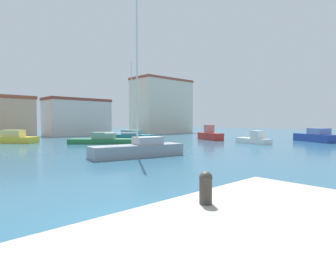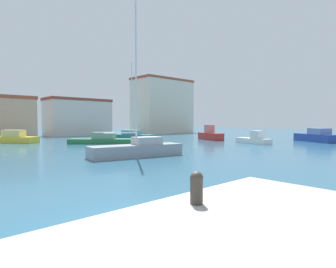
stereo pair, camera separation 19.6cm
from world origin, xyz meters
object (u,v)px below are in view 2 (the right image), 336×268
motorboat_white_inner_mooring (254,139)px  motorboat_red_behind_lamppost (210,135)px  motorboat_yellow_distant_north (12,138)px  sailboat_teal_center_channel (132,135)px  sailboat_grey_mid_harbor (138,149)px  motorboat_green_near_pier (102,140)px  mooring_bollard (197,186)px  motorboat_blue_far_left (317,137)px

motorboat_white_inner_mooring → motorboat_red_behind_lamppost: 7.75m
motorboat_yellow_distant_north → sailboat_teal_center_channel: (17.21, -0.75, -0.05)m
sailboat_grey_mid_harbor → motorboat_red_behind_lamppost: size_ratio=2.27×
motorboat_white_inner_mooring → motorboat_yellow_distant_north: bearing=135.8°
motorboat_green_near_pier → sailboat_teal_center_channel: size_ratio=0.57×
motorboat_red_behind_lamppost → mooring_bollard: bearing=-141.5°
motorboat_white_inner_mooring → motorboat_blue_far_left: motorboat_blue_far_left is taller
motorboat_green_near_pier → mooring_bollard: bearing=-115.6°
motorboat_yellow_distant_north → motorboat_green_near_pier: 11.33m
sailboat_grey_mid_harbor → sailboat_teal_center_channel: size_ratio=0.96×
motorboat_white_inner_mooring → mooring_bollard: bearing=-151.6°
motorboat_yellow_distant_north → motorboat_blue_far_left: size_ratio=1.00×
motorboat_blue_far_left → sailboat_teal_center_channel: (-12.05, 23.69, -0.18)m
mooring_bollard → motorboat_blue_far_left: bearing=16.3°
motorboat_white_inner_mooring → motorboat_red_behind_lamppost: (1.28, 7.65, 0.18)m
mooring_bollard → motorboat_white_inner_mooring: (25.86, 13.97, -0.91)m
motorboat_green_near_pier → motorboat_white_inner_mooring: bearing=-41.8°
motorboat_white_inner_mooring → motorboat_blue_far_left: bearing=-26.0°
motorboat_blue_far_left → motorboat_green_near_pier: bearing=143.5°
motorboat_blue_far_left → motorboat_red_behind_lamppost: (-6.98, 11.68, 0.01)m
motorboat_yellow_distant_north → sailboat_grey_mid_harbor: bearing=-80.7°
motorboat_yellow_distant_north → motorboat_white_inner_mooring: size_ratio=1.26×
mooring_bollard → sailboat_grey_mid_harbor: (8.30, 13.20, -0.81)m
motorboat_blue_far_left → motorboat_yellow_distant_north: bearing=140.1°
sailboat_grey_mid_harbor → motorboat_white_inner_mooring: sailboat_grey_mid_harbor is taller
motorboat_yellow_distant_north → motorboat_red_behind_lamppost: bearing=-29.8°
motorboat_white_inner_mooring → motorboat_red_behind_lamppost: size_ratio=0.96×
motorboat_blue_far_left → mooring_bollard: bearing=-163.7°
mooring_bollard → sailboat_teal_center_channel: (22.06, 33.63, -0.92)m
motorboat_white_inner_mooring → sailboat_teal_center_channel: 20.02m
motorboat_blue_far_left → sailboat_teal_center_channel: size_ratio=0.52×
sailboat_grey_mid_harbor → motorboat_white_inner_mooring: (17.56, 0.78, -0.10)m
sailboat_grey_mid_harbor → motorboat_green_near_pier: 13.44m
motorboat_yellow_distant_north → motorboat_green_near_pier: (7.61, -8.40, -0.09)m
sailboat_teal_center_channel → motorboat_red_behind_lamppost: size_ratio=2.36×
motorboat_green_near_pier → motorboat_blue_far_left: bearing=-36.5°
sailboat_grey_mid_harbor → motorboat_white_inner_mooring: size_ratio=2.36×
mooring_bollard → motorboat_blue_far_left: 35.54m
mooring_bollard → motorboat_blue_far_left: motorboat_blue_far_left is taller
motorboat_yellow_distant_north → motorboat_white_inner_mooring: motorboat_yellow_distant_north is taller
mooring_bollard → motorboat_green_near_pier: size_ratio=0.09×
motorboat_blue_far_left → motorboat_red_behind_lamppost: size_ratio=1.22×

